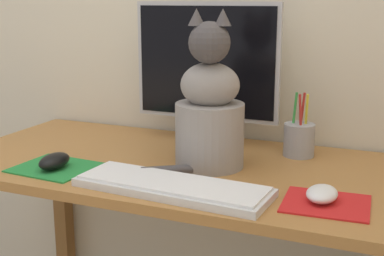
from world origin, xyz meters
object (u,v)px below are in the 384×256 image
Objects in this scene: computer_mouse_left at (54,161)px; computer_mouse_right at (322,194)px; monitor at (206,70)px; keyboard at (172,186)px; pen_cup at (299,139)px; cat at (209,110)px.

computer_mouse_left is 1.07× the size of computer_mouse_right.
monitor is 0.48m from keyboard.
monitor is at bearing 174.63° from pen_cup.
monitor is 1.09× the size of cat.
keyboard is (0.08, -0.42, -0.21)m from monitor.
cat is at bearing 26.98° from computer_mouse_left.
computer_mouse_right is at bearing -41.40° from monitor.
monitor reaches higher than keyboard.
computer_mouse_right is (0.33, 0.06, 0.01)m from keyboard.
pen_cup reaches higher than keyboard.
pen_cup is (0.21, 0.39, 0.04)m from keyboard.
pen_cup is (0.29, -0.03, -0.18)m from monitor.
keyboard is 0.34m from computer_mouse_left.
monitor is 0.34m from pen_cup.
computer_mouse_left is (-0.34, 0.02, 0.01)m from keyboard.
keyboard is at bearing -169.43° from computer_mouse_right.
computer_mouse_left is 0.58× the size of pen_cup.
cat is at bearing 90.70° from keyboard.
computer_mouse_left is 0.25× the size of cat.
computer_mouse_right is (0.41, -0.36, -0.20)m from monitor.
pen_cup is at bearing -5.37° from monitor.
cat is (0.09, -0.22, -0.07)m from monitor.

